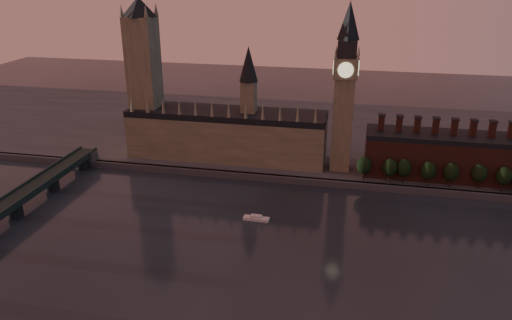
% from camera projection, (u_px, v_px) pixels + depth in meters
% --- Properties ---
extents(ground, '(900.00, 900.00, 0.00)m').
position_uv_depth(ground, '(303.00, 268.00, 219.62)').
color(ground, black).
rests_on(ground, ground).
extents(north_bank, '(900.00, 182.00, 4.00)m').
position_uv_depth(north_bank, '(331.00, 136.00, 380.94)').
color(north_bank, '#4B4B51').
rests_on(north_bank, ground).
extents(palace_of_westminster, '(130.00, 30.30, 74.00)m').
position_uv_depth(palace_of_westminster, '(228.00, 132.00, 328.47)').
color(palace_of_westminster, gray).
rests_on(palace_of_westminster, north_bank).
extents(victoria_tower, '(24.00, 24.00, 108.00)m').
position_uv_depth(victoria_tower, '(144.00, 72.00, 325.30)').
color(victoria_tower, gray).
rests_on(victoria_tower, north_bank).
extents(big_ben, '(15.00, 15.00, 107.00)m').
position_uv_depth(big_ben, '(345.00, 86.00, 296.92)').
color(big_ben, gray).
rests_on(big_ben, north_bank).
extents(chimney_block, '(110.00, 25.00, 37.00)m').
position_uv_depth(chimney_block, '(459.00, 156.00, 298.01)').
color(chimney_block, '#5A2C22').
rests_on(chimney_block, north_bank).
extents(embankment_tree_0, '(8.60, 8.60, 14.88)m').
position_uv_depth(embankment_tree_0, '(364.00, 165.00, 295.80)').
color(embankment_tree_0, black).
rests_on(embankment_tree_0, north_bank).
extents(embankment_tree_1, '(8.60, 8.60, 14.88)m').
position_uv_depth(embankment_tree_1, '(390.00, 168.00, 292.51)').
color(embankment_tree_1, black).
rests_on(embankment_tree_1, north_bank).
extents(embankment_tree_2, '(8.60, 8.60, 14.88)m').
position_uv_depth(embankment_tree_2, '(404.00, 168.00, 291.87)').
color(embankment_tree_2, black).
rests_on(embankment_tree_2, north_bank).
extents(embankment_tree_3, '(8.60, 8.60, 14.88)m').
position_uv_depth(embankment_tree_3, '(428.00, 171.00, 288.36)').
color(embankment_tree_3, black).
rests_on(embankment_tree_3, north_bank).
extents(embankment_tree_4, '(8.60, 8.60, 14.88)m').
position_uv_depth(embankment_tree_4, '(451.00, 172.00, 286.53)').
color(embankment_tree_4, black).
rests_on(embankment_tree_4, north_bank).
extents(embankment_tree_5, '(8.60, 8.60, 14.88)m').
position_uv_depth(embankment_tree_5, '(479.00, 173.00, 284.57)').
color(embankment_tree_5, black).
rests_on(embankment_tree_5, north_bank).
extents(embankment_tree_6, '(8.60, 8.60, 14.88)m').
position_uv_depth(embankment_tree_6, '(504.00, 176.00, 280.93)').
color(embankment_tree_6, black).
rests_on(embankment_tree_6, north_bank).
extents(river_boat, '(13.68, 4.31, 2.71)m').
position_uv_depth(river_boat, '(256.00, 218.00, 260.64)').
color(river_boat, silver).
rests_on(river_boat, ground).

